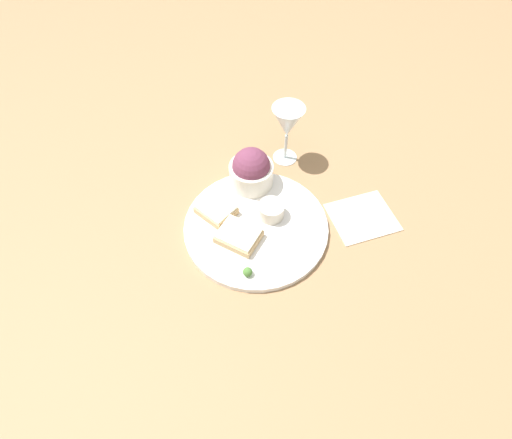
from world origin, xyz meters
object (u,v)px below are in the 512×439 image
(sauce_ramekin, at_px, (272,211))
(napkin, at_px, (362,217))
(salad_bowl, at_px, (251,170))
(cheese_toast_near, at_px, (239,236))
(wine_glass, at_px, (288,124))
(cheese_toast_far, at_px, (216,210))

(sauce_ramekin, bearing_deg, napkin, -126.74)
(salad_bowl, distance_m, cheese_toast_near, 0.17)
(wine_glass, xyz_separation_m, napkin, (-0.26, -0.01, -0.11))
(salad_bowl, xyz_separation_m, napkin, (-0.24, -0.14, -0.05))
(salad_bowl, bearing_deg, napkin, -148.94)
(wine_glass, bearing_deg, cheese_toast_far, 100.95)
(salad_bowl, xyz_separation_m, sauce_ramekin, (-0.11, 0.03, -0.02))
(cheese_toast_far, bearing_deg, sauce_ramekin, -132.25)
(cheese_toast_far, relative_size, wine_glass, 0.59)
(cheese_toast_near, height_order, wine_glass, wine_glass)
(cheese_toast_near, relative_size, cheese_toast_far, 1.18)
(wine_glass, bearing_deg, sauce_ramekin, 130.70)
(sauce_ramekin, bearing_deg, wine_glass, -49.30)
(cheese_toast_near, xyz_separation_m, cheese_toast_far, (0.09, -0.00, 0.00))
(cheese_toast_near, height_order, napkin, cheese_toast_near)
(salad_bowl, height_order, wine_glass, wine_glass)
(salad_bowl, xyz_separation_m, cheese_toast_near, (-0.11, 0.13, -0.03))
(sauce_ramekin, xyz_separation_m, cheese_toast_far, (0.09, 0.10, -0.01))
(salad_bowl, distance_m, sauce_ramekin, 0.12)
(cheese_toast_near, relative_size, wine_glass, 0.69)
(salad_bowl, height_order, cheese_toast_near, salad_bowl)
(sauce_ramekin, relative_size, cheese_toast_near, 0.54)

